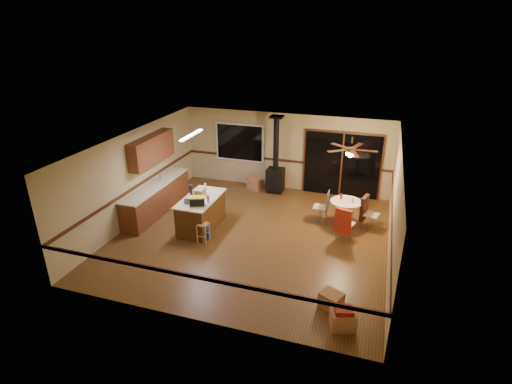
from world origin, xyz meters
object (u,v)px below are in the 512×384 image
at_px(blue_bucket, 205,233).
at_px(chair_left, 325,203).
at_px(chair_right, 365,208).
at_px(box_corner_a, 343,319).
at_px(kitchen_island, 201,213).
at_px(toolbox_grey, 194,200).
at_px(box_under_window, 255,184).
at_px(box_corner_b, 331,300).
at_px(toolbox_black, 197,201).
at_px(wood_stove, 276,172).
at_px(chair_near, 343,221).
at_px(bar_stool, 203,233).
at_px(dining_table, 345,209).

xyz_separation_m(blue_bucket, chair_left, (2.88, 1.88, 0.46)).
bearing_deg(chair_right, box_corner_a, -91.28).
relative_size(kitchen_island, box_corner_a, 3.63).
xyz_separation_m(toolbox_grey, blue_bucket, (0.36, -0.20, -0.84)).
bearing_deg(box_under_window, box_corner_b, -58.11).
distance_m(chair_right, box_under_window, 4.16).
bearing_deg(toolbox_black, chair_right, 23.29).
distance_m(wood_stove, toolbox_black, 3.70).
relative_size(chair_near, chair_right, 1.00).
bearing_deg(bar_stool, box_under_window, 87.40).
relative_size(toolbox_black, blue_bucket, 1.20).
bearing_deg(bar_stool, chair_right, 28.08).
relative_size(kitchen_island, toolbox_grey, 3.58).
bearing_deg(box_under_window, toolbox_grey, -99.98).
xyz_separation_m(bar_stool, box_under_window, (0.17, 3.83, -0.09)).
bearing_deg(bar_stool, chair_left, 36.70).
height_order(dining_table, box_corner_a, dining_table).
xyz_separation_m(toolbox_black, dining_table, (3.67, 1.71, -0.47)).
relative_size(wood_stove, box_under_window, 5.44).
bearing_deg(toolbox_black, kitchen_island, 105.45).
height_order(blue_bucket, box_under_window, box_under_window).
bearing_deg(chair_right, dining_table, -169.40).
relative_size(dining_table, chair_left, 1.67).
xyz_separation_m(bar_stool, box_corner_a, (3.84, -2.09, -0.10)).
xyz_separation_m(wood_stove, toolbox_grey, (-1.34, -3.37, 0.24)).
xyz_separation_m(chair_right, box_under_window, (-3.76, 1.74, -0.41)).
height_order(kitchen_island, box_corner_b, kitchen_island).
distance_m(chair_left, box_under_window, 3.19).
bearing_deg(box_under_window, box_corner_a, -58.27).
xyz_separation_m(toolbox_black, bar_stool, (0.26, -0.29, -0.73)).
height_order(toolbox_grey, dining_table, toolbox_grey).
bearing_deg(chair_left, box_corner_b, -78.72).
height_order(toolbox_black, box_under_window, toolbox_black).
relative_size(toolbox_grey, box_corner_b, 1.11).
distance_m(blue_bucket, chair_right, 4.44).
height_order(blue_bucket, chair_near, chair_near).
relative_size(wood_stove, toolbox_grey, 5.36).
bearing_deg(box_under_window, chair_near, -39.56).
distance_m(chair_left, box_corner_b, 3.79).
distance_m(toolbox_black, dining_table, 4.08).
relative_size(toolbox_grey, chair_left, 0.91).
height_order(toolbox_grey, chair_right, toolbox_grey).
bearing_deg(toolbox_black, box_corner_a, -30.14).
height_order(toolbox_black, box_corner_b, toolbox_black).
bearing_deg(box_under_window, dining_table, -29.56).
height_order(chair_left, box_corner_a, chair_left).
bearing_deg(toolbox_black, box_under_window, 82.94).
height_order(wood_stove, chair_left, wood_stove).
bearing_deg(box_corner_a, kitchen_island, 146.23).
bearing_deg(box_corner_b, toolbox_black, 153.71).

